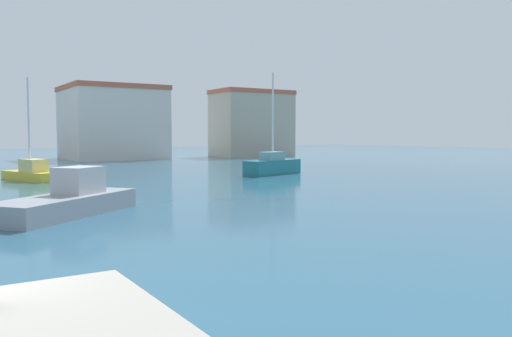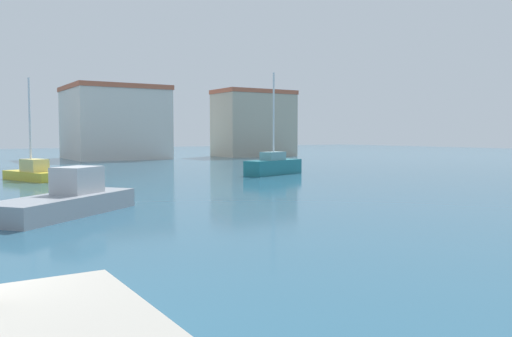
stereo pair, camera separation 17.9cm
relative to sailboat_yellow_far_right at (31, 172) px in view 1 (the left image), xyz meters
The scene contains 6 objects.
water 10.98m from the sailboat_yellow_far_right, 29.56° to the right, with size 160.00×160.00×0.00m, color #285670.
sailboat_yellow_far_right is the anchor object (origin of this frame).
motorboat_grey_outer_mooring 14.68m from the sailboat_yellow_far_right, 94.84° to the right, with size 5.58×5.03×1.58m.
sailboat_teal_mid_harbor 14.95m from the sailboat_yellow_far_right, 14.22° to the right, with size 4.90×2.82×6.78m.
harbor_office 28.13m from the sailboat_yellow_far_right, 63.32° to the left, with size 9.99×10.07×7.95m.
yacht_club 36.98m from the sailboat_yellow_far_right, 37.66° to the left, with size 9.40×5.79×8.09m.
Camera 1 is at (0.18, -7.35, 2.69)m, focal length 36.94 mm.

